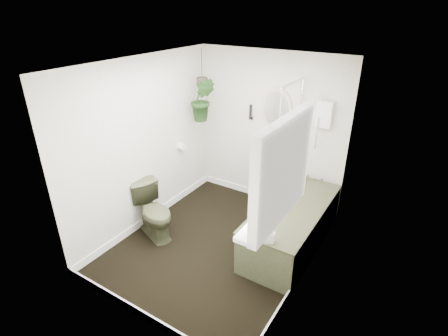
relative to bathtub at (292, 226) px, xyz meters
The scene contains 22 objects.
floor 0.99m from the bathtub, 147.99° to the right, with size 2.30×2.80×0.02m, color black.
ceiling 2.23m from the bathtub, 147.99° to the right, with size 2.30×2.80×0.02m, color white.
wall_back 1.49m from the bathtub, 131.32° to the left, with size 2.30×0.02×2.30m, color silver.
wall_front 2.24m from the bathtub, 112.73° to the right, with size 2.30×0.02×2.30m, color silver.
wall_left 2.20m from the bathtub, 165.69° to the right, with size 0.02×2.80×2.30m, color silver.
wall_right 1.06m from the bathtub, 54.25° to the right, with size 0.02×2.80×2.30m, color silver.
skirting 0.97m from the bathtub, 147.99° to the right, with size 2.30×2.80×0.10m, color white.
bathtub is the anchor object (origin of this frame).
bath_screen 1.15m from the bathtub, 123.96° to the left, with size 0.04×0.72×1.40m, color silver, non-canonical shape.
shower_box 1.51m from the bathtub, 90.00° to the left, with size 0.20×0.10×0.35m, color white.
oval_mirror 1.65m from the bathtub, 128.75° to the left, with size 0.46×0.03×0.62m, color beige.
wall_sconce 1.78m from the bathtub, 141.94° to the left, with size 0.04×0.04×0.22m, color black.
toilet_roll_holder 2.01m from the bathtub, behind, with size 0.11×0.11×0.11m, color white.
window_recess 1.84m from the bathtub, 76.41° to the right, with size 0.08×1.00×0.90m, color white.
window_sill 1.54m from the bathtub, 79.61° to the right, with size 0.18×1.00×0.04m, color white.
window_blinds 1.83m from the bathtub, 78.46° to the right, with size 0.01×0.86×0.76m, color white.
toilet 1.81m from the bathtub, 155.47° to the right, with size 0.40×0.70×0.71m, color #3C3F28.
pedestal_sink 0.96m from the bathtub, 137.50° to the left, with size 0.49×0.41×0.83m, color #3C3F28, non-canonical shape.
sill_plant 1.41m from the bathtub, 79.30° to the right, with size 0.20×0.18×0.23m, color black.
hanging_plant 2.16m from the bathtub, 164.90° to the left, with size 0.35×0.28×0.63m, color black.
soap_bottle 0.88m from the bathtub, 85.61° to the right, with size 0.08×0.08×0.17m, color #362B28.
hanging_pot 2.33m from the bathtub, 164.90° to the left, with size 0.16×0.16×0.12m, color #332A22.
Camera 1 is at (2.03, -3.08, 2.90)m, focal length 28.00 mm.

